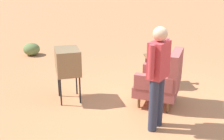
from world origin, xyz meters
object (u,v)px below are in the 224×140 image
(armchair, at_px, (163,80))
(soda_can_red, at_px, (170,56))
(tv_on_stand, at_px, (68,62))
(flower_vase, at_px, (168,48))
(bottle_tall_amber, at_px, (158,53))
(person_standing, at_px, (158,73))
(side_table, at_px, (158,61))

(armchair, xyz_separation_m, soda_can_red, (-0.83, 0.36, 0.22))
(tv_on_stand, bearing_deg, armchair, 78.12)
(flower_vase, bearing_deg, bottle_tall_amber, -39.88)
(armchair, bearing_deg, person_standing, -20.69)
(armchair, xyz_separation_m, person_standing, (0.81, -0.31, 0.44))
(side_table, xyz_separation_m, tv_on_stand, (0.63, -1.90, 0.23))
(soda_can_red, bearing_deg, side_table, -129.34)
(armchair, height_order, soda_can_red, armchair)
(person_standing, xyz_separation_m, soda_can_red, (-1.64, 0.67, -0.22))
(armchair, height_order, person_standing, person_standing)
(bottle_tall_amber, bearing_deg, side_table, 162.70)
(tv_on_stand, xyz_separation_m, flower_vase, (-0.75, 2.13, 0.02))
(armchair, distance_m, tv_on_stand, 1.81)
(bottle_tall_amber, bearing_deg, armchair, -6.18)
(side_table, xyz_separation_m, soda_can_red, (0.17, 0.20, 0.16))
(person_standing, distance_m, soda_can_red, 1.78)
(side_table, xyz_separation_m, flower_vase, (-0.13, 0.23, 0.25))
(armchair, relative_size, bottle_tall_amber, 3.53)
(tv_on_stand, distance_m, flower_vase, 2.26)
(person_standing, relative_size, flower_vase, 6.19)
(side_table, distance_m, bottle_tall_amber, 0.35)
(tv_on_stand, relative_size, bottle_tall_amber, 3.43)
(soda_can_red, relative_size, bottle_tall_amber, 0.41)
(side_table, relative_size, person_standing, 0.40)
(armchair, bearing_deg, tv_on_stand, -101.88)
(side_table, relative_size, bottle_tall_amber, 2.18)
(flower_vase, bearing_deg, person_standing, -19.74)
(side_table, xyz_separation_m, bottle_tall_amber, (0.24, -0.07, 0.25))
(tv_on_stand, bearing_deg, flower_vase, 109.41)
(tv_on_stand, height_order, bottle_tall_amber, tv_on_stand)
(soda_can_red, relative_size, flower_vase, 0.46)
(person_standing, bearing_deg, side_table, 165.63)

